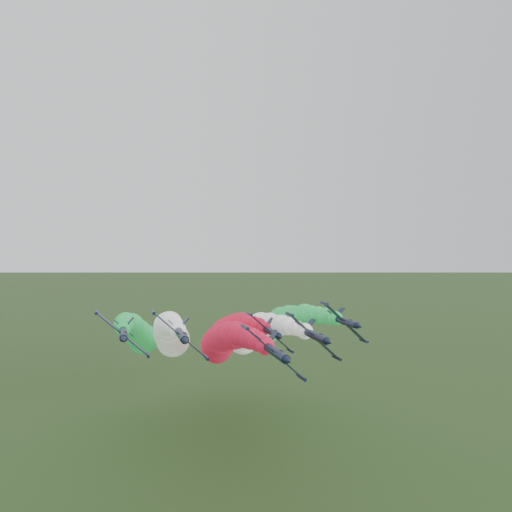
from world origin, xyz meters
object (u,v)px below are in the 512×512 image
at_px(jet_lead, 221,343).
at_px(jet_outer_left, 137,333).
at_px(jet_inner_right, 249,334).
at_px(jet_outer_right, 275,325).
at_px(jet_inner_left, 171,334).
at_px(jet_trail, 228,332).

height_order(jet_lead, jet_outer_left, jet_outer_left).
distance_m(jet_inner_right, jet_outer_right, 14.66).
height_order(jet_inner_left, jet_outer_left, jet_inner_left).
bearing_deg(jet_outer_right, jet_inner_left, -169.24).
height_order(jet_inner_right, jet_trail, jet_inner_right).
xyz_separation_m(jet_lead, jet_trail, (7.38, 26.53, -2.15)).
height_order(jet_outer_left, jet_trail, jet_outer_left).
relative_size(jet_outer_left, jet_outer_right, 1.01).
distance_m(jet_outer_left, jet_outer_right, 39.82).
xyz_separation_m(jet_lead, jet_inner_left, (-11.17, 13.24, 0.50)).
xyz_separation_m(jet_inner_left, jet_outer_right, (31.23, 5.93, 0.08)).
height_order(jet_lead, jet_trail, jet_lead).
height_order(jet_inner_left, jet_inner_right, jet_inner_left).
distance_m(jet_lead, jet_trail, 27.62).
height_order(jet_outer_left, jet_outer_right, jet_outer_right).
height_order(jet_lead, jet_outer_right, jet_outer_right).
bearing_deg(jet_outer_right, jet_outer_left, 178.40).
bearing_deg(jet_inner_right, jet_inner_left, 168.33).
distance_m(jet_lead, jet_inner_right, 13.10).
distance_m(jet_lead, jet_inner_left, 17.33).
xyz_separation_m(jet_lead, jet_outer_left, (-19.74, 20.28, -0.05)).
bearing_deg(jet_trail, jet_inner_right, -82.96).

